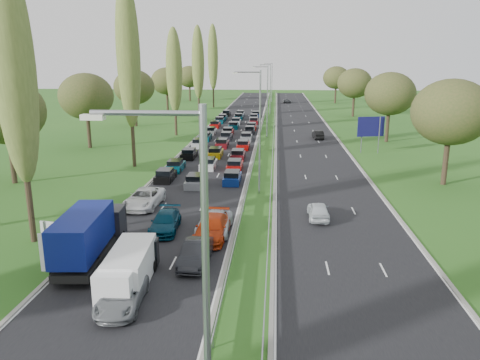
# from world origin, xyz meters

# --- Properties ---
(ground) EXTENTS (260.00, 260.00, 0.00)m
(ground) POSITION_xyz_m (4.50, 80.00, 0.00)
(ground) COLOR #27591B
(ground) RESTS_ON ground
(near_carriageway) EXTENTS (10.50, 215.00, 0.04)m
(near_carriageway) POSITION_xyz_m (-2.25, 82.50, 0.00)
(near_carriageway) COLOR black
(near_carriageway) RESTS_ON ground
(far_carriageway) EXTENTS (10.50, 215.00, 0.04)m
(far_carriageway) POSITION_xyz_m (11.25, 82.50, 0.00)
(far_carriageway) COLOR black
(far_carriageway) RESTS_ON ground
(central_reservation) EXTENTS (2.36, 215.00, 0.32)m
(central_reservation) POSITION_xyz_m (4.50, 82.50, 0.55)
(central_reservation) COLOR gray
(central_reservation) RESTS_ON ground
(lamp_columns) EXTENTS (0.18, 140.18, 12.00)m
(lamp_columns) POSITION_xyz_m (4.50, 78.00, 6.00)
(lamp_columns) COLOR gray
(lamp_columns) RESTS_ON ground
(poplar_row) EXTENTS (2.80, 127.80, 22.44)m
(poplar_row) POSITION_xyz_m (-11.50, 68.17, 12.39)
(poplar_row) COLOR #2D2116
(poplar_row) RESTS_ON ground
(woodland_left) EXTENTS (8.00, 166.00, 11.10)m
(woodland_left) POSITION_xyz_m (-22.00, 62.63, 7.68)
(woodland_left) COLOR #2D2116
(woodland_left) RESTS_ON ground
(woodland_right) EXTENTS (8.00, 153.00, 11.10)m
(woodland_right) POSITION_xyz_m (24.00, 66.67, 7.68)
(woodland_right) COLOR #2D2116
(woodland_right) RESTS_ON ground
(traffic_queue_fill) EXTENTS (9.14, 68.07, 0.80)m
(traffic_queue_fill) POSITION_xyz_m (-2.22, 77.46, 0.44)
(traffic_queue_fill) COLOR black
(traffic_queue_fill) RESTS_ON ground
(near_car_2) EXTENTS (2.92, 5.87, 1.60)m
(near_car_2) POSITION_xyz_m (-5.69, 37.76, 0.82)
(near_car_2) COLOR white
(near_car_2) RESTS_ON near_carriageway
(near_car_6) EXTENTS (2.46, 4.82, 1.30)m
(near_car_6) POSITION_xyz_m (-2.01, 20.28, 0.67)
(near_car_6) COLOR slate
(near_car_6) RESTS_ON near_carriageway
(near_car_7) EXTENTS (2.31, 5.10, 1.45)m
(near_car_7) POSITION_xyz_m (-2.36, 31.83, 0.74)
(near_car_7) COLOR #043047
(near_car_7) RESTS_ON near_carriageway
(near_car_9) EXTENTS (1.78, 4.60, 1.50)m
(near_car_9) POSITION_xyz_m (1.01, 25.96, 0.77)
(near_car_9) COLOR black
(near_car_9) RESTS_ON near_carriageway
(near_car_10) EXTENTS (2.48, 5.31, 1.47)m
(near_car_10) POSITION_xyz_m (1.46, 31.75, 0.76)
(near_car_10) COLOR silver
(near_car_10) RESTS_ON near_carriageway
(near_car_11) EXTENTS (2.45, 5.61, 1.61)m
(near_car_11) POSITION_xyz_m (1.46, 30.64, 0.82)
(near_car_11) COLOR #B52F0B
(near_car_11) RESTS_ON near_carriageway
(near_car_12) EXTENTS (1.85, 3.97, 1.31)m
(near_car_12) POSITION_xyz_m (1.22, 32.71, 0.68)
(near_car_12) COLOR white
(near_car_12) RESTS_ON near_carriageway
(far_car_0) EXTENTS (1.69, 4.19, 1.43)m
(far_car_0) POSITION_xyz_m (9.71, 35.65, 0.73)
(far_car_0) COLOR silver
(far_car_0) RESTS_ON far_carriageway
(far_car_1) EXTENTS (1.81, 4.33, 1.39)m
(far_car_1) POSITION_xyz_m (13.12, 76.93, 0.72)
(far_car_1) COLOR black
(far_car_1) RESTS_ON far_carriageway
(far_car_2) EXTENTS (2.51, 5.03, 1.37)m
(far_car_2) POSITION_xyz_m (9.28, 145.49, 0.70)
(far_car_2) COLOR slate
(far_car_2) RESTS_ON far_carriageway
(blue_lorry) EXTENTS (2.35, 8.45, 3.57)m
(blue_lorry) POSITION_xyz_m (-5.93, 25.84, 1.87)
(blue_lorry) COLOR black
(blue_lorry) RESTS_ON near_carriageway
(white_van_front) EXTENTS (1.99, 5.08, 2.04)m
(white_van_front) POSITION_xyz_m (-2.42, 22.28, 1.05)
(white_van_front) COLOR white
(white_van_front) RESTS_ON near_carriageway
(white_van_rear) EXTENTS (2.14, 5.45, 2.19)m
(white_van_rear) POSITION_xyz_m (-2.34, 23.20, 1.12)
(white_van_rear) COLOR white
(white_van_rear) RESTS_ON near_carriageway
(info_sign) EXTENTS (1.49, 0.36, 2.10)m
(info_sign) POSITION_xyz_m (-9.40, 27.51, 1.37)
(info_sign) COLOR gray
(info_sign) RESTS_ON ground
(direction_sign) EXTENTS (3.90, 1.11, 5.20)m
(direction_sign) POSITION_xyz_m (19.40, 64.99, 3.57)
(direction_sign) COLOR gray
(direction_sign) RESTS_ON ground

